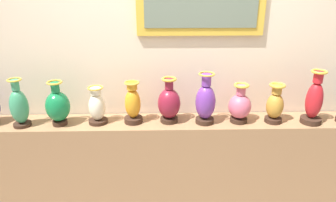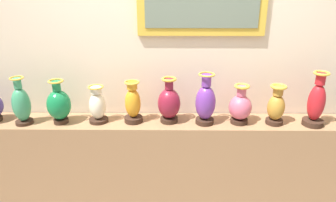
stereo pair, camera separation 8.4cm
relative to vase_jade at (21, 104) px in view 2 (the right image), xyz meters
The scene contains 11 objects.
display_shelf 1.31m from the vase_jade, ahead, with size 3.79×0.33×0.97m, color #99704C.
back_wall 1.25m from the vase_jade, 13.62° to the left, with size 5.45×0.14×3.06m.
vase_jade is the anchor object (origin of this frame).
vase_emerald 0.29m from the vase_jade, ahead, with size 0.19×0.19×0.36m.
vase_ivory 0.58m from the vase_jade, ahead, with size 0.15×0.15×0.30m.
vase_amber 0.86m from the vase_jade, ahead, with size 0.15×0.15×0.34m.
vase_burgundy 1.15m from the vase_jade, ahead, with size 0.18×0.18×0.37m.
vase_violet 1.43m from the vase_jade, ahead, with size 0.16×0.16×0.41m.
vase_rose 1.71m from the vase_jade, ahead, with size 0.18×0.18×0.32m.
vase_ochre 1.98m from the vase_jade, ahead, with size 0.13×0.13×0.32m.
vase_crimson 2.28m from the vase_jade, ahead, with size 0.16×0.16×0.43m.
Camera 2 is at (0.02, -2.26, 2.02)m, focal length 32.89 mm.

